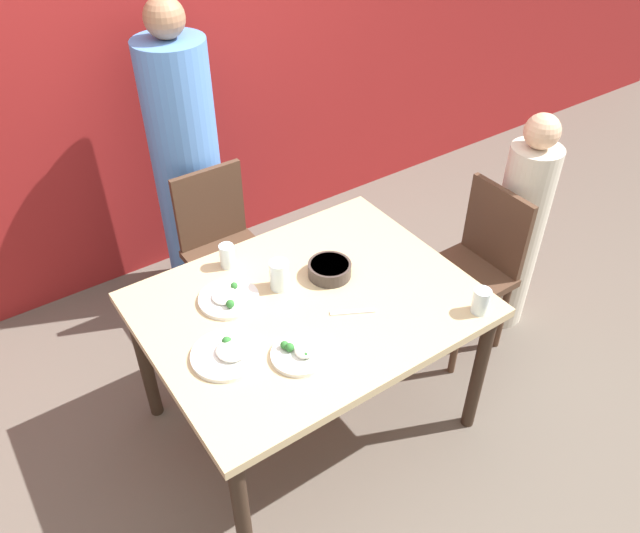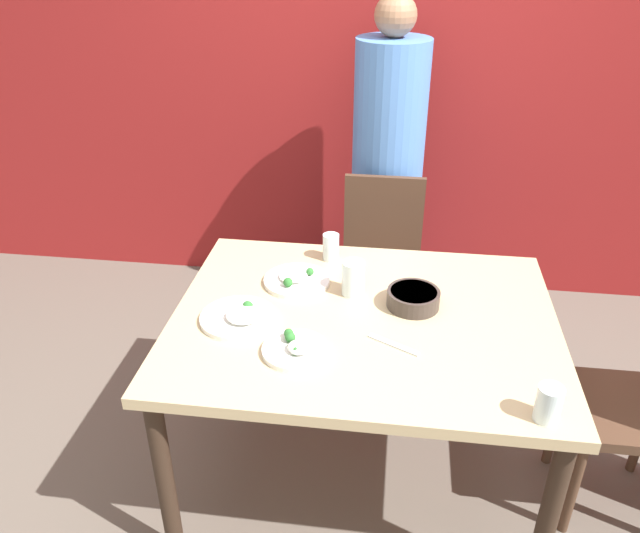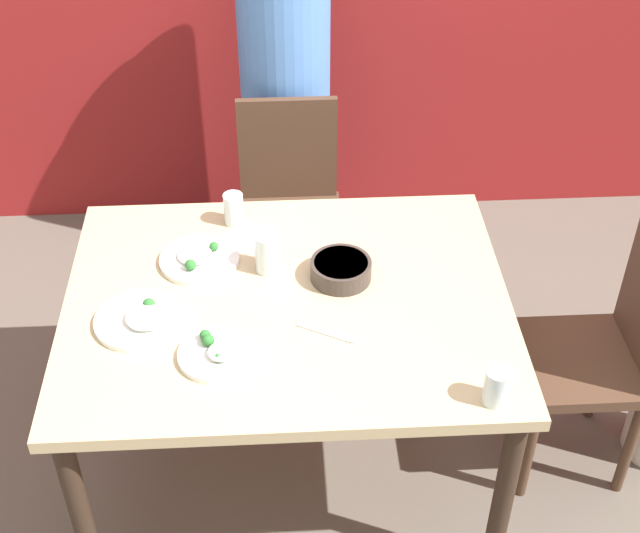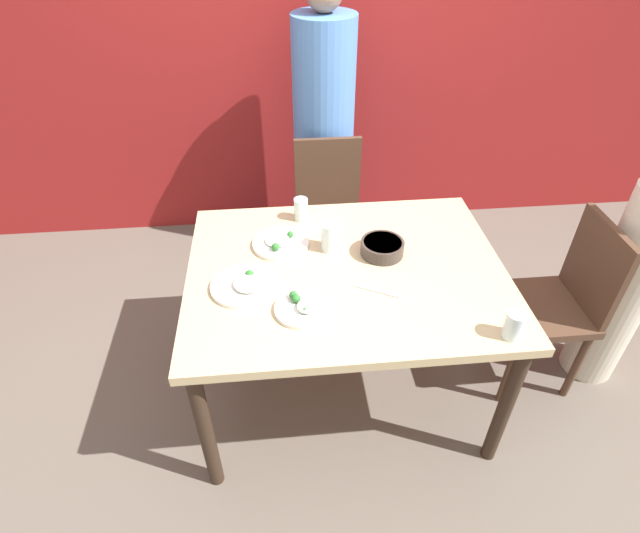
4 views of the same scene
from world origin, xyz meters
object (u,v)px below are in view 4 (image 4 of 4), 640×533
person_child (626,283)px  bowl_curry (382,247)px  chair_child_spot (558,300)px  glass_water_tall (514,325)px  plate_rice_adult (303,307)px  chair_adult_spot (329,212)px  person_adult (324,142)px

person_child → bowl_curry: bearing=175.2°
chair_child_spot → glass_water_tall: bearing=-47.4°
plate_rice_adult → glass_water_tall: (0.73, -0.20, 0.04)m
bowl_curry → person_child: bearing=-4.8°
chair_child_spot → bowl_curry: (-0.83, 0.10, 0.29)m
person_child → chair_adult_spot: bearing=146.0°
glass_water_tall → chair_adult_spot: bearing=111.3°
person_adult → plate_rice_adult: size_ratio=7.87×
chair_child_spot → person_adult: (-0.97, 1.21, 0.28)m
chair_child_spot → chair_adult_spot: bearing=-131.4°
chair_adult_spot → plate_rice_adult: size_ratio=4.22×
person_child → plate_rice_adult: (-1.49, -0.23, 0.19)m
plate_rice_adult → person_adult: bearing=81.0°
person_adult → chair_adult_spot: bearing=-90.0°
person_child → plate_rice_adult: person_child is taller
person_child → glass_water_tall: bearing=-150.7°
chair_adult_spot → chair_child_spot: same height
chair_child_spot → person_child: person_child is taller
chair_adult_spot → glass_water_tall: chair_adult_spot is taller
glass_water_tall → person_adult: bearing=107.0°
chair_child_spot → plate_rice_adult: size_ratio=4.22×
plate_rice_adult → person_child: bearing=8.7°
chair_adult_spot → bowl_curry: size_ratio=4.81×
chair_child_spot → glass_water_tall: chair_child_spot is taller
chair_adult_spot → person_adult: size_ratio=0.54×
bowl_curry → plate_rice_adult: size_ratio=0.88×
bowl_curry → glass_water_tall: glass_water_tall is taller
chair_adult_spot → person_child: size_ratio=0.73×
person_adult → plate_rice_adult: 1.45m
person_child → chair_child_spot: bearing=-180.0°
chair_child_spot → glass_water_tall: 0.71m
glass_water_tall → chair_child_spot: bearing=42.6°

